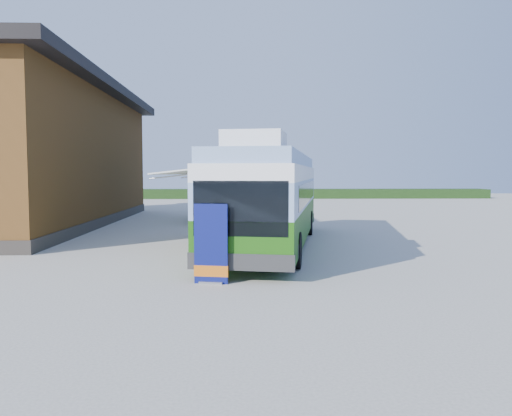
{
  "coord_description": "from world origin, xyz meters",
  "views": [
    {
      "loc": [
        0.56,
        -16.91,
        2.76
      ],
      "look_at": [
        1.22,
        2.52,
        1.4
      ],
      "focal_mm": 35.0,
      "sensor_mm": 36.0,
      "label": 1
    }
  ],
  "objects_px": {
    "picnic_table": "(216,224)",
    "bus": "(271,196)",
    "person_a": "(227,214)",
    "banner": "(211,251)",
    "person_b": "(234,206)",
    "slurry_tanker": "(215,195)"
  },
  "relations": [
    {
      "from": "picnic_table",
      "to": "bus",
      "type": "bearing_deg",
      "value": -45.13
    },
    {
      "from": "picnic_table",
      "to": "person_a",
      "type": "height_order",
      "value": "person_a"
    },
    {
      "from": "banner",
      "to": "person_b",
      "type": "bearing_deg",
      "value": 99.05
    },
    {
      "from": "person_a",
      "to": "person_b",
      "type": "xyz_separation_m",
      "value": [
        0.27,
        3.69,
        0.15
      ]
    },
    {
      "from": "bus",
      "to": "picnic_table",
      "type": "relative_size",
      "value": 9.09
    },
    {
      "from": "banner",
      "to": "person_a",
      "type": "height_order",
      "value": "banner"
    },
    {
      "from": "bus",
      "to": "person_b",
      "type": "height_order",
      "value": "bus"
    },
    {
      "from": "bus",
      "to": "person_a",
      "type": "bearing_deg",
      "value": 120.02
    },
    {
      "from": "picnic_table",
      "to": "person_b",
      "type": "bearing_deg",
      "value": 92.55
    },
    {
      "from": "picnic_table",
      "to": "person_b",
      "type": "relative_size",
      "value": 0.75
    },
    {
      "from": "bus",
      "to": "picnic_table",
      "type": "distance_m",
      "value": 4.06
    },
    {
      "from": "bus",
      "to": "picnic_table",
      "type": "xyz_separation_m",
      "value": [
        -2.2,
        3.14,
        -1.35
      ]
    },
    {
      "from": "person_a",
      "to": "bus",
      "type": "bearing_deg",
      "value": -89.6
    },
    {
      "from": "bus",
      "to": "slurry_tanker",
      "type": "distance_m",
      "value": 11.2
    },
    {
      "from": "bus",
      "to": "banner",
      "type": "distance_m",
      "value": 6.64
    },
    {
      "from": "slurry_tanker",
      "to": "picnic_table",
      "type": "bearing_deg",
      "value": -86.89
    },
    {
      "from": "banner",
      "to": "person_a",
      "type": "distance_m",
      "value": 11.28
    },
    {
      "from": "banner",
      "to": "person_a",
      "type": "xyz_separation_m",
      "value": [
        0.14,
        11.28,
        -0.0
      ]
    },
    {
      "from": "picnic_table",
      "to": "banner",
      "type": "bearing_deg",
      "value": -78.39
    },
    {
      "from": "person_b",
      "to": "slurry_tanker",
      "type": "height_order",
      "value": "slurry_tanker"
    },
    {
      "from": "slurry_tanker",
      "to": "banner",
      "type": "bearing_deg",
      "value": -87.53
    },
    {
      "from": "picnic_table",
      "to": "person_a",
      "type": "xyz_separation_m",
      "value": [
        0.44,
        1.88,
        0.28
      ]
    }
  ]
}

